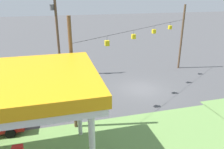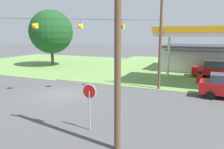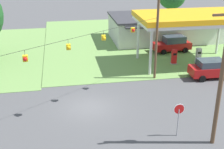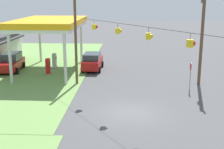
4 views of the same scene
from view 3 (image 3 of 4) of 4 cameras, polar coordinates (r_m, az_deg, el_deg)
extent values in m
plane|color=#4C4C4F|center=(25.96, -4.24, -6.03)|extent=(160.00, 160.00, 0.00)
cube|color=#6B934C|center=(46.02, 10.88, 6.49)|extent=(36.00, 28.00, 0.04)
cube|color=silver|center=(35.10, 14.04, 9.57)|extent=(11.21, 6.33, 0.35)
cube|color=orange|center=(35.01, 14.10, 10.29)|extent=(11.41, 6.53, 0.55)
cylinder|color=silver|center=(31.74, 7.09, 3.95)|extent=(0.28, 0.28, 4.75)
cylinder|color=silver|center=(36.45, 4.79, 6.48)|extent=(0.28, 0.28, 4.75)
cylinder|color=silver|center=(40.11, 18.87, 6.83)|extent=(0.28, 0.28, 4.75)
cube|color=silver|center=(45.23, 9.66, 8.38)|extent=(14.94, 7.95, 3.21)
cube|color=#333338|center=(44.85, 9.80, 10.51)|extent=(15.24, 8.25, 0.24)
cube|color=#333338|center=(40.98, 11.76, 8.72)|extent=(13.45, 0.70, 0.20)
cube|color=gray|center=(35.91, 11.19, 1.98)|extent=(0.71, 0.56, 0.12)
cube|color=red|center=(35.63, 11.29, 3.27)|extent=(0.55, 0.40, 1.59)
cube|color=black|center=(35.34, 11.45, 3.64)|extent=(0.39, 0.03, 0.24)
cube|color=gray|center=(37.03, 15.40, 2.22)|extent=(0.71, 0.56, 0.12)
cube|color=silver|center=(36.75, 15.54, 3.47)|extent=(0.55, 0.40, 1.59)
cube|color=black|center=(36.47, 15.73, 3.83)|extent=(0.39, 0.03, 0.24)
cube|color=#AD1414|center=(32.92, 17.91, 0.75)|extent=(4.64, 1.97, 0.90)
cube|color=#333D47|center=(32.53, 17.64, 2.01)|extent=(2.57, 1.77, 0.66)
cylinder|color=black|center=(34.49, 19.29, 0.75)|extent=(0.69, 0.24, 0.68)
cylinder|color=black|center=(33.29, 14.93, 0.50)|extent=(0.69, 0.24, 0.68)
cylinder|color=black|center=(31.70, 16.22, -0.76)|extent=(0.69, 0.24, 0.68)
cube|color=#AD1414|center=(40.02, 10.84, 5.19)|extent=(4.84, 2.21, 0.83)
cube|color=#333D47|center=(39.91, 11.30, 6.34)|extent=(2.72, 1.90, 0.80)
cylinder|color=black|center=(38.74, 9.41, 4.07)|extent=(0.70, 0.27, 0.68)
cylinder|color=black|center=(40.39, 8.35, 4.90)|extent=(0.70, 0.27, 0.68)
cylinder|color=black|center=(39.97, 13.26, 4.34)|extent=(0.70, 0.27, 0.68)
cylinder|color=black|center=(41.57, 12.09, 5.14)|extent=(0.70, 0.27, 0.68)
cylinder|color=#99999E|center=(22.27, 11.96, -8.58)|extent=(0.08, 0.08, 2.10)
cylinder|color=white|center=(21.76, 12.18, -6.21)|extent=(0.80, 0.03, 0.80)
cylinder|color=red|center=(21.76, 12.18, -6.21)|extent=(0.70, 0.03, 0.70)
cylinder|color=brown|center=(20.50, 19.39, -0.62)|extent=(0.28, 0.28, 9.52)
cylinder|color=brown|center=(30.42, 8.15, 6.19)|extent=(0.24, 0.24, 7.91)
cylinder|color=black|center=(23.66, -4.66, 7.23)|extent=(14.35, 10.02, 0.02)
cylinder|color=black|center=(20.86, -15.68, 3.86)|extent=(0.02, 0.02, 0.35)
cube|color=yellow|center=(20.98, -15.57, 2.89)|extent=(0.32, 0.32, 0.40)
sphere|color=red|center=(20.82, -15.61, 2.73)|extent=(0.28, 0.28, 0.28)
cylinder|color=black|center=(22.66, -8.03, 5.94)|extent=(0.02, 0.02, 0.35)
cube|color=yellow|center=(22.77, -7.98, 5.03)|extent=(0.32, 0.32, 0.40)
sphere|color=yellow|center=(22.61, -7.96, 4.91)|extent=(0.28, 0.28, 0.28)
cylinder|color=black|center=(24.82, -1.56, 7.60)|extent=(0.02, 0.02, 0.35)
cube|color=yellow|center=(24.92, -1.55, 6.77)|extent=(0.32, 0.32, 0.40)
sphere|color=yellow|center=(24.76, -1.49, 6.67)|extent=(0.28, 0.28, 0.28)
cylinder|color=black|center=(27.27, 3.85, 8.91)|extent=(0.02, 0.02, 0.35)
cube|color=yellow|center=(27.36, 3.83, 8.15)|extent=(0.32, 0.32, 0.40)
sphere|color=red|center=(27.20, 3.91, 8.06)|extent=(0.28, 0.28, 0.28)
cylinder|color=#4C3828|center=(54.29, 10.66, 10.56)|extent=(0.44, 0.44, 3.06)
camera|label=1|loc=(42.90, 3.99, 18.19)|focal=35.00mm
camera|label=2|loc=(17.09, 43.01, -9.64)|focal=35.00mm
camera|label=4|loc=(29.92, -48.88, 6.63)|focal=50.00mm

